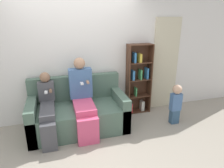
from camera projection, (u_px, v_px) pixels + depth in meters
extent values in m
plane|color=#9E9384|center=(88.00, 143.00, 3.46)|extent=(14.00, 14.00, 0.00)
cube|color=silver|center=(77.00, 59.00, 4.01)|extent=(10.00, 0.06, 2.55)
cube|color=beige|center=(165.00, 64.00, 4.57)|extent=(0.61, 0.04, 2.07)
cube|color=#4C6656|center=(79.00, 120.00, 3.77)|extent=(1.80, 0.77, 0.48)
cube|color=#4C6656|center=(76.00, 98.00, 4.11)|extent=(1.80, 0.15, 0.97)
cube|color=#4C6656|center=(33.00, 121.00, 3.52)|extent=(0.16, 0.77, 0.67)
cube|color=#4C6656|center=(120.00, 110.00, 3.95)|extent=(0.16, 0.77, 0.67)
cube|color=#DB4C75|center=(88.00, 131.00, 3.39)|extent=(0.36, 0.12, 0.48)
cube|color=#DB4C75|center=(84.00, 107.00, 3.60)|extent=(0.36, 0.56, 0.11)
cube|color=#476B9E|center=(80.00, 83.00, 3.83)|extent=(0.43, 0.19, 0.57)
sphere|color=tan|center=(79.00, 63.00, 3.70)|extent=(0.22, 0.22, 0.22)
cylinder|color=tan|center=(88.00, 82.00, 3.71)|extent=(0.05, 0.10, 0.05)
cube|color=white|center=(82.00, 83.00, 3.63)|extent=(0.05, 0.12, 0.02)
cube|color=#47474C|center=(49.00, 137.00, 3.22)|extent=(0.25, 0.12, 0.48)
cube|color=#47474C|center=(47.00, 111.00, 3.46)|extent=(0.25, 0.62, 0.11)
cube|color=#4C4C51|center=(46.00, 91.00, 3.72)|extent=(0.29, 0.13, 0.36)
sphere|color=#8C664C|center=(45.00, 77.00, 3.64)|extent=(0.18, 0.18, 0.18)
cylinder|color=#8C664C|center=(51.00, 91.00, 3.63)|extent=(0.05, 0.10, 0.05)
cube|color=white|center=(46.00, 92.00, 3.56)|extent=(0.05, 0.12, 0.02)
cube|color=#335170|center=(174.00, 116.00, 4.09)|extent=(0.17, 0.13, 0.29)
cube|color=#476B9E|center=(176.00, 102.00, 3.98)|extent=(0.21, 0.13, 0.36)
sphere|color=tan|center=(177.00, 89.00, 3.89)|extent=(0.18, 0.18, 0.18)
cube|color=#4C2D1E|center=(128.00, 81.00, 4.30)|extent=(0.02, 0.24, 1.54)
cube|color=#4C2D1E|center=(149.00, 79.00, 4.44)|extent=(0.02, 0.24, 1.54)
cube|color=#4C2D1E|center=(137.00, 78.00, 4.47)|extent=(0.53, 0.02, 1.54)
cube|color=#4C2D1E|center=(137.00, 111.00, 4.62)|extent=(0.49, 0.21, 0.02)
cube|color=#4C2D1E|center=(138.00, 96.00, 4.50)|extent=(0.49, 0.21, 0.02)
cube|color=#4C2D1E|center=(139.00, 80.00, 4.37)|extent=(0.49, 0.21, 0.02)
cube|color=#4C2D1E|center=(140.00, 62.00, 4.25)|extent=(0.49, 0.21, 0.02)
cube|color=#4C2D1E|center=(140.00, 44.00, 4.12)|extent=(0.49, 0.21, 0.02)
cube|color=teal|center=(134.00, 58.00, 4.18)|extent=(0.04, 0.16, 0.21)
cube|color=#429956|center=(135.00, 92.00, 4.45)|extent=(0.03, 0.12, 0.19)
cube|color=#429956|center=(140.00, 74.00, 4.34)|extent=(0.04, 0.15, 0.22)
cube|color=teal|center=(133.00, 75.00, 4.30)|extent=(0.05, 0.15, 0.21)
cube|color=gold|center=(140.00, 58.00, 4.21)|extent=(0.05, 0.17, 0.18)
cube|color=beige|center=(142.00, 105.00, 4.61)|extent=(0.07, 0.14, 0.23)
cube|color=#C63838|center=(131.00, 107.00, 4.54)|extent=(0.03, 0.17, 0.22)
cube|color=teal|center=(147.00, 73.00, 4.38)|extent=(0.04, 0.16, 0.24)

